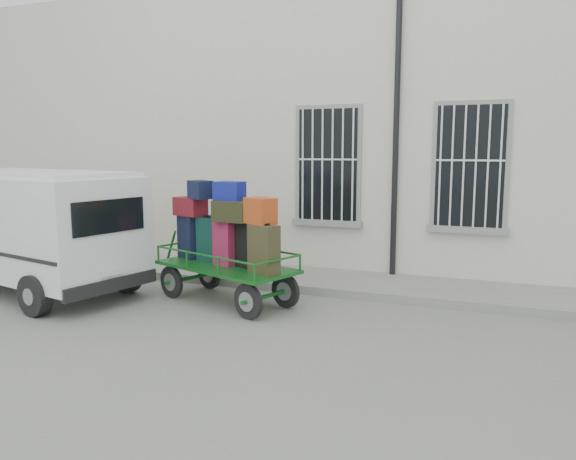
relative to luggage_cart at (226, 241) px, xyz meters
The scene contains 5 objects.
ground 1.76m from the luggage_cart, 17.25° to the right, with size 80.00×80.00×0.00m, color slate.
building 5.61m from the luggage_cart, 74.97° to the left, with size 24.00×5.15×6.00m.
sidewalk 2.44m from the luggage_cart, 52.52° to the left, with size 24.00×1.70×0.15m, color gray.
luggage_cart is the anchor object (origin of this frame).
van 3.61m from the luggage_cart, 169.95° to the right, with size 4.61×2.72×2.18m.
Camera 1 is at (2.96, -7.78, 2.56)m, focal length 35.00 mm.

